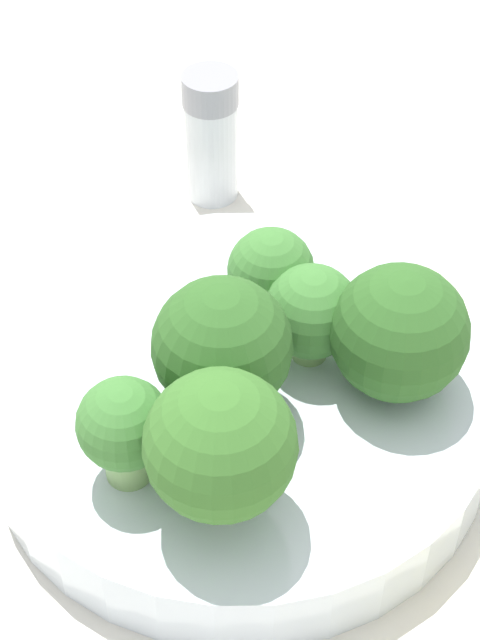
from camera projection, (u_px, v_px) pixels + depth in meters
The scene contains 9 objects.
ground_plane at pixel (240, 425), 0.48m from camera, with size 3.00×3.00×0.00m, color silver.
bowl at pixel (240, 401), 0.47m from camera, with size 0.22×0.22×0.03m, color silver.
broccoli_floret_0 at pixel (399, 333), 0.44m from camera, with size 0.06×0.06×0.06m.
broccoli_floret_1 at pixel (271, 272), 0.47m from camera, with size 0.04×0.04×0.05m.
broccoli_floret_2 at pixel (220, 446), 0.38m from camera, with size 0.06×0.06×0.07m.
broccoli_floret_3 at pixel (312, 313), 0.45m from camera, with size 0.04×0.04×0.05m.
broccoli_floret_4 at pixel (222, 349), 0.42m from camera, with size 0.06×0.06×0.07m.
broccoli_floret_5 at pixel (124, 428), 0.40m from camera, with size 0.04×0.04×0.05m.
pepper_shaker at pixel (211, 136), 0.57m from camera, with size 0.03×0.03×0.08m.
Camera 1 is at (0.23, -0.20, 0.37)m, focal length 60.00 mm.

